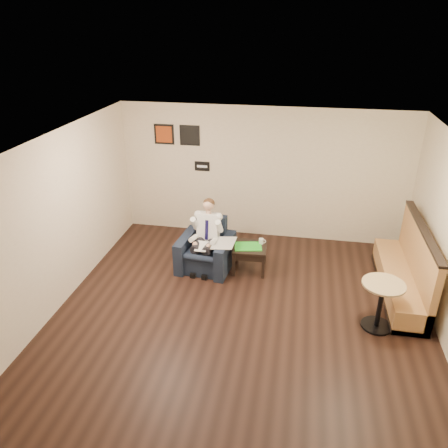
% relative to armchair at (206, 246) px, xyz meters
% --- Properties ---
extents(ground, '(6.00, 6.00, 0.00)m').
position_rel_armchair_xyz_m(ground, '(0.89, -1.41, -0.46)').
color(ground, black).
rests_on(ground, ground).
extents(wall_back, '(6.00, 0.02, 2.80)m').
position_rel_armchair_xyz_m(wall_back, '(0.89, 1.59, 0.94)').
color(wall_back, beige).
rests_on(wall_back, ground).
extents(wall_front, '(6.00, 0.02, 2.80)m').
position_rel_armchair_xyz_m(wall_front, '(0.89, -4.41, 0.94)').
color(wall_front, beige).
rests_on(wall_front, ground).
extents(wall_left, '(0.02, 6.00, 2.80)m').
position_rel_armchair_xyz_m(wall_left, '(-2.11, -1.41, 0.94)').
color(wall_left, beige).
rests_on(wall_left, ground).
extents(ceiling, '(6.00, 6.00, 0.02)m').
position_rel_armchair_xyz_m(ceiling, '(0.89, -1.41, 2.34)').
color(ceiling, white).
rests_on(ceiling, wall_back).
extents(seating_sign, '(0.32, 0.02, 0.20)m').
position_rel_armchair_xyz_m(seating_sign, '(-0.41, 1.58, 1.04)').
color(seating_sign, black).
rests_on(seating_sign, wall_back).
extents(art_print_left, '(0.42, 0.03, 0.42)m').
position_rel_armchair_xyz_m(art_print_left, '(-1.21, 1.58, 1.69)').
color(art_print_left, '#9E3C13').
rests_on(art_print_left, wall_back).
extents(art_print_right, '(0.42, 0.03, 0.42)m').
position_rel_armchair_xyz_m(art_print_right, '(-0.66, 1.58, 1.69)').
color(art_print_right, black).
rests_on(art_print_right, wall_back).
extents(armchair, '(1.04, 1.04, 0.93)m').
position_rel_armchair_xyz_m(armchair, '(0.00, 0.00, 0.00)').
color(armchair, black).
rests_on(armchair, ground).
extents(seated_man, '(0.69, 0.96, 1.27)m').
position_rel_armchair_xyz_m(seated_man, '(-0.01, -0.12, 0.17)').
color(seated_man, white).
rests_on(seated_man, armchair).
extents(lap_papers, '(0.22, 0.31, 0.01)m').
position_rel_armchair_xyz_m(lap_papers, '(-0.02, -0.22, 0.11)').
color(lap_papers, white).
rests_on(lap_papers, seated_man).
extents(newspaper, '(0.42, 0.52, 0.01)m').
position_rel_armchair_xyz_m(newspaper, '(0.38, -0.14, 0.17)').
color(newspaper, silver).
rests_on(newspaper, armchair).
extents(side_table, '(0.64, 0.64, 0.50)m').
position_rel_armchair_xyz_m(side_table, '(0.83, 0.07, -0.21)').
color(side_table, black).
rests_on(side_table, ground).
extents(green_folder, '(0.56, 0.44, 0.01)m').
position_rel_armchair_xyz_m(green_folder, '(0.80, 0.05, 0.04)').
color(green_folder, green).
rests_on(green_folder, side_table).
extents(coffee_mug, '(0.09, 0.09, 0.11)m').
position_rel_armchair_xyz_m(coffee_mug, '(1.03, 0.21, 0.09)').
color(coffee_mug, white).
rests_on(coffee_mug, side_table).
extents(smartphone, '(0.16, 0.10, 0.01)m').
position_rel_armchair_xyz_m(smartphone, '(0.88, 0.25, 0.04)').
color(smartphone, black).
rests_on(smartphone, side_table).
extents(banquette, '(0.58, 2.42, 1.24)m').
position_rel_armchair_xyz_m(banquette, '(3.48, -0.22, 0.16)').
color(banquette, '#B47D45').
rests_on(banquette, ground).
extents(cafe_table, '(0.75, 0.75, 0.79)m').
position_rel_armchair_xyz_m(cafe_table, '(3.01, -1.27, -0.07)').
color(cafe_table, tan).
rests_on(cafe_table, ground).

